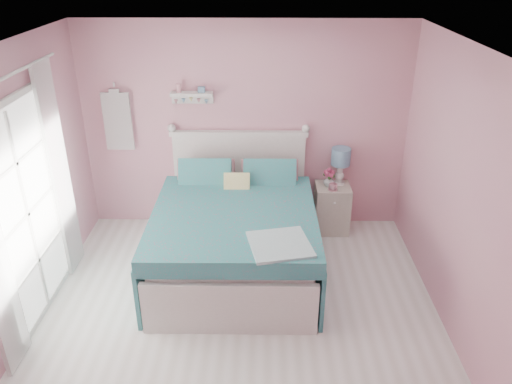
{
  "coord_description": "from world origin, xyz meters",
  "views": [
    {
      "loc": [
        0.23,
        -3.64,
        3.3
      ],
      "look_at": [
        0.15,
        1.2,
        0.94
      ],
      "focal_mm": 35.0,
      "sensor_mm": 36.0,
      "label": 1
    }
  ],
  "objects_px": {
    "nightstand": "(332,208)",
    "vase": "(329,181)",
    "table_lamp": "(341,159)",
    "bed": "(235,235)",
    "teacup": "(333,187)"
  },
  "relations": [
    {
      "from": "bed",
      "to": "nightstand",
      "type": "distance_m",
      "value": 1.48
    },
    {
      "from": "table_lamp",
      "to": "vase",
      "type": "relative_size",
      "value": 3.43
    },
    {
      "from": "bed",
      "to": "table_lamp",
      "type": "distance_m",
      "value": 1.67
    },
    {
      "from": "nightstand",
      "to": "table_lamp",
      "type": "xyz_separation_m",
      "value": [
        0.08,
        0.08,
        0.64
      ]
    },
    {
      "from": "nightstand",
      "to": "table_lamp",
      "type": "height_order",
      "value": "table_lamp"
    },
    {
      "from": "nightstand",
      "to": "vase",
      "type": "distance_m",
      "value": 0.38
    },
    {
      "from": "table_lamp",
      "to": "vase",
      "type": "bearing_deg",
      "value": -152.45
    },
    {
      "from": "bed",
      "to": "nightstand",
      "type": "relative_size",
      "value": 3.56
    },
    {
      "from": "table_lamp",
      "to": "teacup",
      "type": "relative_size",
      "value": 4.49
    },
    {
      "from": "nightstand",
      "to": "teacup",
      "type": "distance_m",
      "value": 0.37
    },
    {
      "from": "vase",
      "to": "table_lamp",
      "type": "bearing_deg",
      "value": 27.55
    },
    {
      "from": "nightstand",
      "to": "table_lamp",
      "type": "distance_m",
      "value": 0.65
    },
    {
      "from": "nightstand",
      "to": "bed",
      "type": "bearing_deg",
      "value": -143.68
    },
    {
      "from": "bed",
      "to": "nightstand",
      "type": "xyz_separation_m",
      "value": [
        1.19,
        0.87,
        -0.11
      ]
    },
    {
      "from": "nightstand",
      "to": "vase",
      "type": "height_order",
      "value": "vase"
    }
  ]
}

